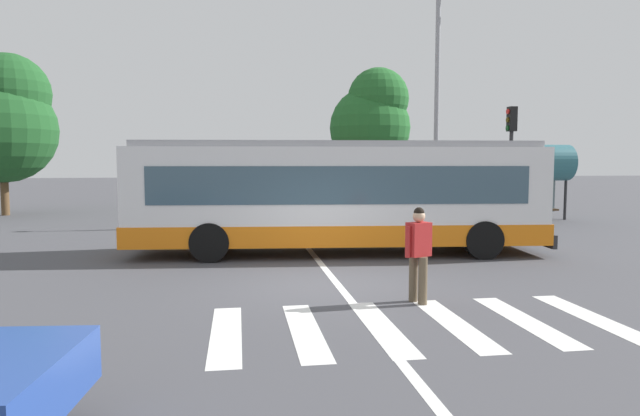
{
  "coord_description": "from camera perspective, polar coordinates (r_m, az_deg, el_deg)",
  "views": [
    {
      "loc": [
        -1.79,
        -11.12,
        2.52
      ],
      "look_at": [
        0.35,
        3.24,
        1.3
      ],
      "focal_mm": 30.95,
      "sensor_mm": 36.0,
      "label": 1
    }
  ],
  "objects": [
    {
      "name": "parked_car_charcoal",
      "position": [
        27.53,
        5.01,
        1.13
      ],
      "size": [
        1.92,
        4.52,
        1.35
      ],
      "color": "black",
      "rests_on": "ground_plane"
    },
    {
      "name": "crosswalk_painted_stripes",
      "position": [
        8.83,
        10.09,
        -11.83
      ],
      "size": [
        6.3,
        2.87,
        0.01
      ],
      "color": "silver",
      "rests_on": "ground_plane"
    },
    {
      "name": "parked_car_champagne",
      "position": [
        26.66,
        -11.84,
        0.93
      ],
      "size": [
        2.11,
        4.61,
        1.35
      ],
      "color": "black",
      "rests_on": "ground_plane"
    },
    {
      "name": "twin_arm_street_lamp",
      "position": [
        24.07,
        12.03,
        13.5
      ],
      "size": [
        5.17,
        0.32,
        10.16
      ],
      "color": "#939399",
      "rests_on": "ground_plane"
    },
    {
      "name": "city_transit_bus",
      "position": [
        15.11,
        1.73,
        1.26
      ],
      "size": [
        11.38,
        3.52,
        3.06
      ],
      "color": "black",
      "rests_on": "ground_plane"
    },
    {
      "name": "parked_car_white",
      "position": [
        26.51,
        -6.41,
        0.98
      ],
      "size": [
        2.01,
        4.57,
        1.35
      ],
      "color": "black",
      "rests_on": "ground_plane"
    },
    {
      "name": "parked_car_red",
      "position": [
        26.82,
        -0.6,
        1.05
      ],
      "size": [
        1.92,
        4.53,
        1.35
      ],
      "color": "black",
      "rests_on": "ground_plane"
    },
    {
      "name": "traffic_light_far_corner",
      "position": [
        21.67,
        19.14,
        5.96
      ],
      "size": [
        0.33,
        0.32,
        4.54
      ],
      "color": "#28282B",
      "rests_on": "ground_plane"
    },
    {
      "name": "ground_plane",
      "position": [
        11.54,
        0.68,
        -7.81
      ],
      "size": [
        160.0,
        160.0,
        0.0
      ],
      "primitive_type": "plane",
      "color": "#47474C"
    },
    {
      "name": "background_tree_right",
      "position": [
        32.02,
        5.43,
        9.13
      ],
      "size": [
        4.62,
        4.62,
        7.82
      ],
      "color": "brown",
      "rests_on": "ground_plane"
    },
    {
      "name": "lane_center_line",
      "position": [
        13.51,
        0.22,
        -5.93
      ],
      "size": [
        0.16,
        24.0,
        0.01
      ],
      "primitive_type": "cube",
      "color": "silver",
      "rests_on": "ground_plane"
    },
    {
      "name": "background_tree_left",
      "position": [
        29.91,
        -29.88,
        7.96
      ],
      "size": [
        4.92,
        4.92,
        7.55
      ],
      "color": "brown",
      "rests_on": "ground_plane"
    },
    {
      "name": "bus_stop_shelter",
      "position": [
        25.2,
        20.45,
        4.27
      ],
      "size": [
        3.93,
        1.54,
        3.25
      ],
      "color": "#28282B",
      "rests_on": "ground_plane"
    },
    {
      "name": "pedestrian_crossing_street",
      "position": [
        9.96,
        10.15,
        -4.24
      ],
      "size": [
        0.55,
        0.4,
        1.72
      ],
      "color": "brown",
      "rests_on": "ground_plane"
    }
  ]
}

